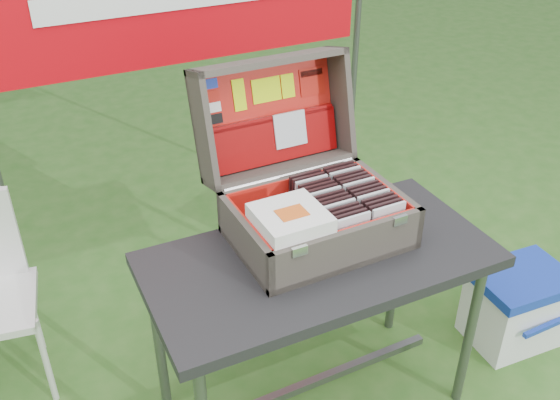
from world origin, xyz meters
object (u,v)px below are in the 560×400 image
table (316,335)px  cooler (516,306)px  cardboard_box (374,239)px  suitcase (311,164)px

table → cooler: (0.93, -0.06, -0.19)m
cooler → cardboard_box: bearing=119.0°
cardboard_box → suitcase: bearing=-171.7°
suitcase → cooler: bearing=-13.0°
table → suitcase: suitcase is taller
cardboard_box → table: bearing=-165.3°
cooler → cardboard_box: 0.69m
table → suitcase: (0.04, 0.14, 0.61)m
table → cardboard_box: size_ratio=2.72×
table → cooler: table is taller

